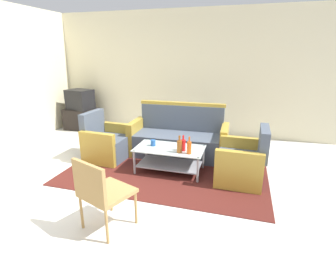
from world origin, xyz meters
name	(u,v)px	position (x,y,z in m)	size (l,w,h in m)	color
ground_plane	(140,192)	(0.00, 0.00, 0.00)	(14.00, 14.00, 0.00)	silver
wall_back	(188,74)	(0.00, 3.06, 1.40)	(6.52, 0.12, 2.80)	beige
rug	(167,169)	(0.15, 0.85, 0.01)	(3.22, 2.14, 0.01)	#511E19
couch	(179,139)	(0.17, 1.52, 0.32)	(1.81, 0.78, 0.96)	#4C5666
armchair_left	(107,143)	(-1.05, 0.99, 0.29)	(0.75, 0.80, 0.85)	#4C5666
armchair_right	(242,163)	(1.34, 0.76, 0.29)	(0.71, 0.77, 0.85)	#4C5666
coffee_table	(170,156)	(0.21, 0.77, 0.27)	(1.10, 0.60, 0.40)	silver
bottle_brown	(179,146)	(0.41, 0.62, 0.51)	(0.08, 0.08, 0.27)	brown
bottle_orange	(189,147)	(0.56, 0.62, 0.51)	(0.07, 0.07, 0.27)	#D85919
bottle_red	(183,145)	(0.44, 0.72, 0.51)	(0.08, 0.08, 0.25)	red
cup	(153,143)	(-0.08, 0.80, 0.46)	(0.08, 0.08, 0.10)	#2659A5
tv_stand	(82,119)	(-2.62, 2.55, 0.26)	(0.80, 0.50, 0.52)	black
television	(80,99)	(-2.62, 2.55, 0.76)	(0.68, 0.56, 0.48)	black
wicker_chair	(100,190)	(-0.08, -0.86, 0.49)	(0.62, 0.62, 0.84)	#AD844C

